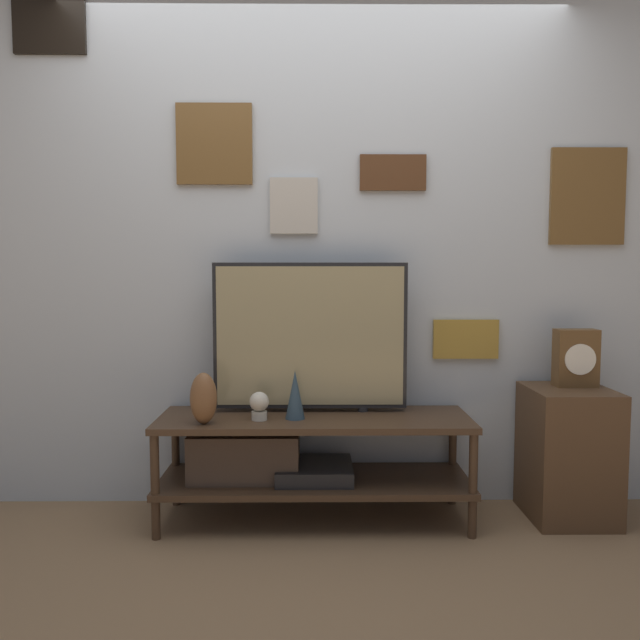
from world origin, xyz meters
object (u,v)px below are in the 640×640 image
(television, at_px, (310,336))
(vase_slim_bronze, at_px, (295,395))
(vase_urn_stoneware, at_px, (203,398))
(mantel_clock, at_px, (576,358))
(decorative_bust, at_px, (259,405))

(television, distance_m, vase_slim_bronze, 0.31)
(television, height_order, vase_urn_stoneware, television)
(television, height_order, vase_slim_bronze, television)
(mantel_clock, bearing_deg, television, 179.15)
(television, bearing_deg, vase_slim_bronze, -115.45)
(vase_urn_stoneware, bearing_deg, decorative_bust, 16.31)
(vase_urn_stoneware, xyz_separation_m, vase_slim_bronze, (0.41, 0.09, -0.00))
(vase_slim_bronze, xyz_separation_m, mantel_clock, (1.36, 0.13, 0.15))
(vase_urn_stoneware, height_order, vase_slim_bronze, vase_urn_stoneware)
(vase_urn_stoneware, relative_size, decorative_bust, 1.78)
(vase_urn_stoneware, bearing_deg, vase_slim_bronze, 12.89)
(television, height_order, decorative_bust, television)
(decorative_bust, bearing_deg, vase_urn_stoneware, -163.69)
(vase_urn_stoneware, bearing_deg, television, 26.66)
(decorative_bust, bearing_deg, television, 35.73)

